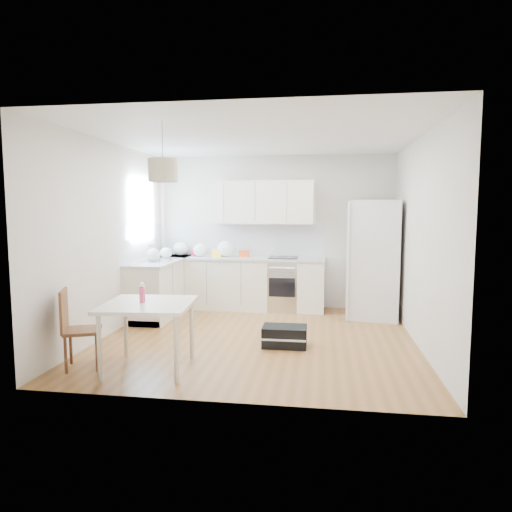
{
  "coord_description": "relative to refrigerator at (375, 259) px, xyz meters",
  "views": [
    {
      "loc": [
        0.86,
        -6.03,
        1.77
      ],
      "look_at": [
        -0.08,
        0.4,
        1.09
      ],
      "focal_mm": 32.0,
      "sensor_mm": 36.0,
      "label": 1
    }
  ],
  "objects": [
    {
      "name": "cabinets_left",
      "position": [
        -3.51,
        -0.35,
        -0.51
      ],
      "size": [
        0.6,
        1.8,
        0.88
      ],
      "primitive_type": "cube",
      "color": "silver",
      "rests_on": "floor"
    },
    {
      "name": "wall_back",
      "position": [
        -1.71,
        0.55,
        0.4
      ],
      "size": [
        4.2,
        0.0,
        4.2
      ],
      "primitive_type": "plane",
      "rotation": [
        1.57,
        0.0,
        0.0
      ],
      "color": "beige",
      "rests_on": "floor"
    },
    {
      "name": "drink_bottle",
      "position": [
        -2.8,
        -2.9,
        -0.1
      ],
      "size": [
        0.08,
        0.08,
        0.22
      ],
      "primitive_type": "cylinder",
      "rotation": [
        0.0,
        0.0,
        0.38
      ],
      "color": "#D83C68",
      "rests_on": "dining_table"
    },
    {
      "name": "refrigerator",
      "position": [
        0.0,
        0.0,
        0.0
      ],
      "size": [
        1.01,
        1.05,
        1.9
      ],
      "primitive_type": null,
      "rotation": [
        0.0,
        0.0,
        -0.12
      ],
      "color": "white",
      "rests_on": "floor"
    },
    {
      "name": "backsplash_left",
      "position": [
        -3.8,
        -0.35,
        0.26
      ],
      "size": [
        0.01,
        1.8,
        0.58
      ],
      "primitive_type": "cube",
      "color": "white",
      "rests_on": "wall_left"
    },
    {
      "name": "grocery_bag_b",
      "position": [
        -2.99,
        0.23,
        0.09
      ],
      "size": [
        0.26,
        0.22,
        0.23
      ],
      "primitive_type": "ellipsoid",
      "color": "white",
      "rests_on": "counter_back"
    },
    {
      "name": "cabinets_back",
      "position": [
        -2.31,
        0.25,
        -0.51
      ],
      "size": [
        3.0,
        0.6,
        0.88
      ],
      "primitive_type": "cube",
      "color": "silver",
      "rests_on": "floor"
    },
    {
      "name": "wall_left",
      "position": [
        -3.81,
        -1.55,
        0.4
      ],
      "size": [
        0.0,
        4.2,
        4.2
      ],
      "primitive_type": "plane",
      "rotation": [
        1.57,
        0.0,
        1.57
      ],
      "color": "beige",
      "rests_on": "floor"
    },
    {
      "name": "snack_orange",
      "position": [
        -2.22,
        0.3,
        0.03
      ],
      "size": [
        0.17,
        0.11,
        0.11
      ],
      "primitive_type": "cube",
      "rotation": [
        0.0,
        0.0,
        -0.07
      ],
      "color": "#F64D15",
      "rests_on": "counter_back"
    },
    {
      "name": "counter_left",
      "position": [
        -3.51,
        -0.35,
        -0.05
      ],
      "size": [
        0.64,
        1.82,
        0.04
      ],
      "primitive_type": "cube",
      "color": "#ACAFB1",
      "rests_on": "cabinets_left"
    },
    {
      "name": "snack_yellow",
      "position": [
        -2.69,
        0.25,
        0.03
      ],
      "size": [
        0.19,
        0.13,
        0.12
      ],
      "primitive_type": "cube",
      "rotation": [
        0.0,
        0.0,
        -0.13
      ],
      "color": "yellow",
      "rests_on": "counter_back"
    },
    {
      "name": "pendant_lamp",
      "position": [
        -2.56,
        -2.81,
        1.23
      ],
      "size": [
        0.32,
        0.32,
        0.25
      ],
      "primitive_type": "cylinder",
      "rotation": [
        0.0,
        0.0,
        0.02
      ],
      "color": "beige",
      "rests_on": "ceiling"
    },
    {
      "name": "window_glassblock",
      "position": [
        -3.8,
        -0.4,
        0.8
      ],
      "size": [
        0.02,
        1.0,
        1.0
      ],
      "primitive_type": "cube",
      "color": "#BFE0F9",
      "rests_on": "wall_left"
    },
    {
      "name": "dining_chair",
      "position": [
        -3.47,
        -2.98,
        -0.5
      ],
      "size": [
        0.49,
        0.49,
        0.89
      ],
      "primitive_type": null,
      "rotation": [
        0.0,
        0.0,
        0.37
      ],
      "color": "#4F2617",
      "rests_on": "floor"
    },
    {
      "name": "ceiling",
      "position": [
        -1.71,
        -1.55,
        1.75
      ],
      "size": [
        4.2,
        4.2,
        0.0
      ],
      "primitive_type": "plane",
      "rotation": [
        3.14,
        0.0,
        0.0
      ],
      "color": "white",
      "rests_on": "wall_back"
    },
    {
      "name": "gym_bag",
      "position": [
        -1.31,
        -1.86,
        -0.82
      ],
      "size": [
        0.57,
        0.37,
        0.26
      ],
      "primitive_type": "cube",
      "rotation": [
        0.0,
        0.0,
        0.01
      ],
      "color": "black",
      "rests_on": "floor"
    },
    {
      "name": "backsplash_back",
      "position": [
        -2.31,
        0.54,
        0.26
      ],
      "size": [
        3.0,
        0.01,
        0.58
      ],
      "primitive_type": "cube",
      "color": "white",
      "rests_on": "wall_back"
    },
    {
      "name": "grocery_bag_a",
      "position": [
        -3.39,
        0.34,
        0.09
      ],
      "size": [
        0.27,
        0.23,
        0.25
      ],
      "primitive_type": "ellipsoid",
      "color": "white",
      "rests_on": "counter_back"
    },
    {
      "name": "dining_table",
      "position": [
        -2.73,
        -2.91,
        -0.29
      ],
      "size": [
        1.02,
        1.02,
        0.74
      ],
      "rotation": [
        0.0,
        0.0,
        0.09
      ],
      "color": "beige",
      "rests_on": "floor"
    },
    {
      "name": "range_oven",
      "position": [
        -1.51,
        0.25,
        -0.51
      ],
      "size": [
        0.5,
        0.61,
        0.88
      ],
      "primitive_type": null,
      "color": "silver",
      "rests_on": "floor"
    },
    {
      "name": "grocery_bag_d",
      "position": [
        -3.51,
        -0.1,
        0.06
      ],
      "size": [
        0.2,
        0.17,
        0.18
      ],
      "primitive_type": "ellipsoid",
      "color": "white",
      "rests_on": "counter_back"
    },
    {
      "name": "grocery_bag_c",
      "position": [
        -2.54,
        0.26,
        0.11
      ],
      "size": [
        0.31,
        0.26,
        0.28
      ],
      "primitive_type": "ellipsoid",
      "color": "white",
      "rests_on": "counter_back"
    },
    {
      "name": "sink",
      "position": [
        -3.51,
        -0.4,
        -0.03
      ],
      "size": [
        0.5,
        0.8,
        0.16
      ],
      "primitive_type": null,
      "color": "silver",
      "rests_on": "counter_left"
    },
    {
      "name": "upper_cabinets",
      "position": [
        -1.86,
        0.39,
        0.93
      ],
      "size": [
        1.7,
        0.32,
        0.75
      ],
      "primitive_type": "cube",
      "color": "silver",
      "rests_on": "wall_back"
    },
    {
      "name": "counter_back",
      "position": [
        -2.31,
        0.25,
        -0.05
      ],
      "size": [
        3.02,
        0.64,
        0.04
      ],
      "primitive_type": "cube",
      "color": "#ACAFB1",
      "rests_on": "cabinets_back"
    },
    {
      "name": "wall_right",
      "position": [
        0.39,
        -1.55,
        0.4
      ],
      "size": [
        0.0,
        4.2,
        4.2
      ],
      "primitive_type": "plane",
      "rotation": [
        1.57,
        0.0,
        -1.57
      ],
      "color": "beige",
      "rests_on": "floor"
    },
    {
      "name": "grocery_bag_e",
      "position": [
        -3.56,
        -0.54,
        0.07
      ],
      "size": [
        0.23,
        0.19,
        0.2
      ],
      "primitive_type": "ellipsoid",
      "color": "white",
      "rests_on": "counter_left"
    },
    {
      "name": "floor",
      "position": [
        -1.71,
        -1.55,
        -0.95
      ],
      "size": [
        4.2,
        4.2,
        0.0
      ],
      "primitive_type": "plane",
      "color": "brown",
      "rests_on": "ground"
    },
    {
      "name": "snack_red",
      "position": [
        -3.09,
        0.35,
        0.03
      ],
      "size": [
        0.21,
        0.17,
        0.12
      ],
      "primitive_type": "cube",
      "rotation": [
        0.0,
        0.0,
        0.37
      ],
      "color": "#BA173C",
      "rests_on": "counter_back"
    }
  ]
}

